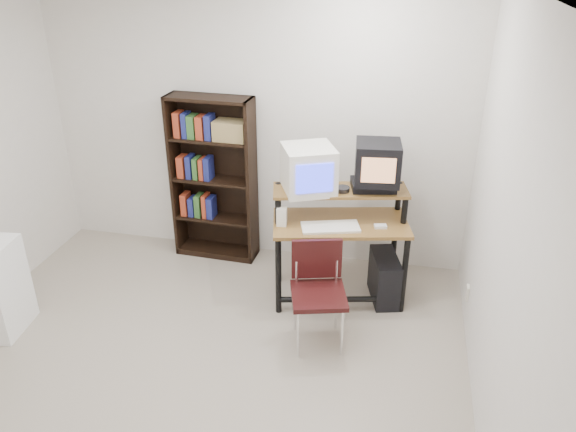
% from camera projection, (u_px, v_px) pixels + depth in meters
% --- Properties ---
extents(floor, '(4.00, 4.00, 0.01)m').
position_uv_depth(floor, '(185.00, 383.00, 4.02)').
color(floor, '#B0A492').
rests_on(floor, ground).
extents(back_wall, '(4.00, 0.01, 2.60)m').
position_uv_depth(back_wall, '(254.00, 126.00, 5.20)').
color(back_wall, silver).
rests_on(back_wall, floor).
extents(right_wall, '(0.01, 4.00, 2.60)m').
position_uv_depth(right_wall, '(510.00, 256.00, 3.06)').
color(right_wall, silver).
rests_on(right_wall, floor).
extents(computer_desk, '(1.22, 0.80, 0.98)m').
position_uv_depth(computer_desk, '(340.00, 227.00, 4.73)').
color(computer_desk, olive).
rests_on(computer_desk, floor).
extents(crt_monitor, '(0.53, 0.53, 0.38)m').
position_uv_depth(crt_monitor, '(309.00, 169.00, 4.60)').
color(crt_monitor, white).
rests_on(crt_monitor, computer_desk).
extents(vcr, '(0.41, 0.33, 0.08)m').
position_uv_depth(vcr, '(373.00, 185.00, 4.68)').
color(vcr, black).
rests_on(vcr, computer_desk).
extents(crt_tv, '(0.39, 0.39, 0.34)m').
position_uv_depth(crt_tv, '(378.00, 163.00, 4.57)').
color(crt_tv, black).
rests_on(crt_tv, vcr).
extents(cd_spindle, '(0.15, 0.15, 0.05)m').
position_uv_depth(cd_spindle, '(342.00, 190.00, 4.63)').
color(cd_spindle, '#26262B').
rests_on(cd_spindle, computer_desk).
extents(keyboard, '(0.51, 0.34, 0.03)m').
position_uv_depth(keyboard, '(330.00, 228.00, 4.58)').
color(keyboard, white).
rests_on(keyboard, computer_desk).
extents(mousepad, '(0.25, 0.22, 0.01)m').
position_uv_depth(mousepad, '(379.00, 229.00, 4.60)').
color(mousepad, black).
rests_on(mousepad, computer_desk).
extents(mouse, '(0.11, 0.08, 0.03)m').
position_uv_depth(mouse, '(380.00, 227.00, 4.59)').
color(mouse, white).
rests_on(mouse, mousepad).
extents(desk_speaker, '(0.09, 0.08, 0.17)m').
position_uv_depth(desk_speaker, '(282.00, 217.00, 4.60)').
color(desk_speaker, white).
rests_on(desk_speaker, computer_desk).
extents(pc_tower, '(0.31, 0.49, 0.42)m').
position_uv_depth(pc_tower, '(384.00, 278.00, 4.88)').
color(pc_tower, black).
rests_on(pc_tower, floor).
extents(school_chair, '(0.50, 0.50, 0.81)m').
position_uv_depth(school_chair, '(318.00, 283.00, 4.27)').
color(school_chair, black).
rests_on(school_chair, floor).
extents(bookshelf, '(0.81, 0.30, 1.60)m').
position_uv_depth(bookshelf, '(214.00, 176.00, 5.35)').
color(bookshelf, black).
rests_on(bookshelf, floor).
extents(wall_outlet, '(0.02, 0.08, 0.12)m').
position_uv_depth(wall_outlet, '(467.00, 293.00, 4.51)').
color(wall_outlet, beige).
rests_on(wall_outlet, right_wall).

